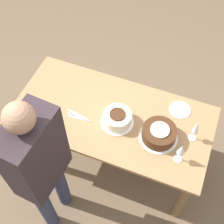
% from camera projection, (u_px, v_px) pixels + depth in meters
% --- Properties ---
extents(ground_plane, '(12.00, 12.00, 0.00)m').
position_uv_depth(ground_plane, '(112.00, 156.00, 3.12)').
color(ground_plane, brown).
extents(dining_table, '(1.62, 0.80, 0.73)m').
position_uv_depth(dining_table, '(112.00, 123.00, 2.61)').
color(dining_table, '#9E754C').
rests_on(dining_table, ground_plane).
extents(cake_center_white, '(0.26, 0.26, 0.12)m').
position_uv_depth(cake_center_white, '(117.00, 118.00, 2.45)').
color(cake_center_white, white).
rests_on(cake_center_white, dining_table).
extents(cake_front_chocolate, '(0.30, 0.30, 0.11)m').
position_uv_depth(cake_front_chocolate, '(159.00, 134.00, 2.37)').
color(cake_front_chocolate, white).
rests_on(cake_front_chocolate, dining_table).
extents(wine_glass_near, '(0.06, 0.06, 0.22)m').
position_uv_depth(wine_glass_near, '(196.00, 128.00, 2.28)').
color(wine_glass_near, silver).
rests_on(wine_glass_near, dining_table).
extents(wine_glass_far, '(0.06, 0.06, 0.20)m').
position_uv_depth(wine_glass_far, '(181.00, 150.00, 2.19)').
color(wine_glass_far, silver).
rests_on(wine_glass_far, dining_table).
extents(dessert_plate_right, '(0.18, 0.18, 0.01)m').
position_uv_depth(dessert_plate_right, '(180.00, 110.00, 2.55)').
color(dessert_plate_right, silver).
rests_on(dessert_plate_right, dining_table).
extents(fork_pile, '(0.21, 0.06, 0.01)m').
position_uv_depth(fork_pile, '(78.00, 116.00, 2.51)').
color(fork_pile, silver).
rests_on(fork_pile, dining_table).
extents(person_cutting, '(0.25, 0.42, 1.59)m').
position_uv_depth(person_cutting, '(39.00, 164.00, 2.03)').
color(person_cutting, '#2D334C').
rests_on(person_cutting, ground_plane).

